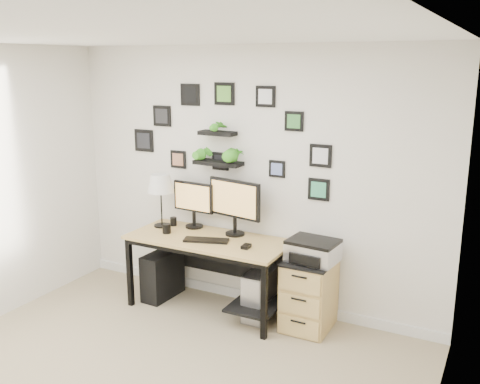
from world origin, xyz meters
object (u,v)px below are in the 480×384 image
Objects in this scene: table_lamp at (161,185)px; mug at (167,229)px; pc_tower_black at (163,275)px; monitor_right at (234,203)px; file_cabinet at (309,294)px; printer at (313,250)px; pc_tower_grey at (261,294)px; desk at (213,249)px; monitor_left at (193,201)px.

mug is at bearing -43.70° from table_lamp.
monitor_right is at bearing 16.34° from pc_tower_black.
table_lamp reaches higher than file_cabinet.
table_lamp is at bearing 178.84° from printer.
table_lamp reaches higher than pc_tower_grey.
table_lamp is 1.87m from file_cabinet.
printer is at bearing 2.44° from desk.
pc_tower_grey is 0.74m from printer.
mug is (-0.63, -0.27, -0.29)m from monitor_right.
printer reaches higher than pc_tower_grey.
monitor_left is 0.80× the size of monitor_right.
table_lamp is 0.47m from mug.
desk is 1.03m from file_cabinet.
monitor_left is at bearing 64.24° from mug.
pc_tower_grey is 0.72× the size of file_cabinet.
table_lamp is 5.81× the size of mug.
file_cabinet is (1.34, -0.14, -0.70)m from monitor_left.
table_lamp is at bearing 136.30° from mug.
pc_tower_grey is 1.03× the size of printer.
printer is at bearing -8.26° from monitor_right.
pc_tower_grey is at bearing 5.55° from desk.
pc_tower_grey is at bearing -1.41° from table_lamp.
mug reaches higher than pc_tower_black.
file_cabinet is at bearing 5.93° from mug.
table_lamp is at bearing -159.83° from monitor_left.
monitor_left is 1.51m from file_cabinet.
table_lamp is 1.21× the size of printer.
pc_tower_black is 1.72m from printer.
file_cabinet is 1.45× the size of printer.
file_cabinet is (1.48, 0.15, -0.46)m from mug.
desk is 3.32× the size of monitor_left.
monitor_left is at bearing 174.13° from file_cabinet.
table_lamp reaches higher than pc_tower_black.
mug is 0.20× the size of pc_tower_grey.
file_cabinet reaches higher than pc_tower_black.
mug reaches higher than file_cabinet.
pc_tower_grey is at bearing -178.89° from file_cabinet.
pc_tower_black is (-0.13, 0.08, -0.55)m from mug.
mug is (-0.49, -0.10, 0.17)m from desk.
pc_tower_grey is (0.99, 0.14, -0.56)m from mug.
desk is 2.66× the size of monitor_right.
monitor_right is (0.15, 0.17, 0.46)m from desk.
printer is (0.03, -0.01, 0.44)m from file_cabinet.
desk is at bearing -29.55° from monitor_left.
pc_tower_black is at bearing -178.00° from printer.
monitor_left is 0.72× the size of file_cabinet.
table_lamp is 1.14× the size of pc_tower_black.
monitor_right reaches higher than pc_tower_black.
desk is at bearing -177.56° from printer.
pc_tower_black is at bearing -142.26° from monitor_left.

